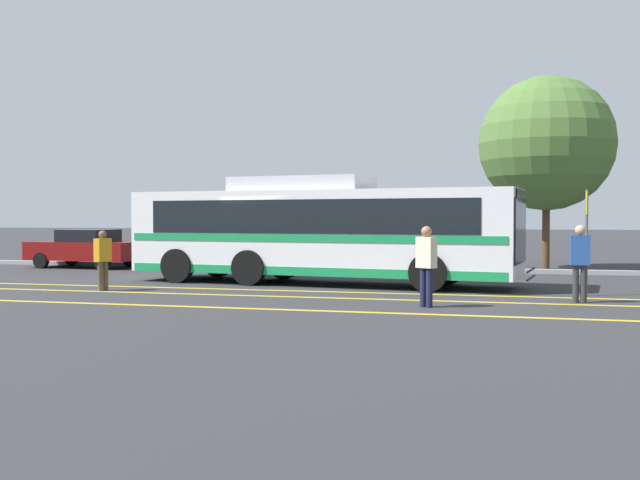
% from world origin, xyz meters
% --- Properties ---
extents(ground_plane, '(220.00, 220.00, 0.00)m').
position_xyz_m(ground_plane, '(0.00, 0.00, 0.00)').
color(ground_plane, '#2D2D30').
extents(lane_strip_0, '(31.19, 0.20, 0.01)m').
position_xyz_m(lane_strip_0, '(1.44, -2.27, 0.00)').
color(lane_strip_0, gold).
rests_on(lane_strip_0, ground_plane).
extents(lane_strip_1, '(31.19, 0.20, 0.01)m').
position_xyz_m(lane_strip_1, '(1.44, -3.69, 0.00)').
color(lane_strip_1, gold).
rests_on(lane_strip_1, ground_plane).
extents(lane_strip_2, '(31.19, 0.20, 0.01)m').
position_xyz_m(lane_strip_2, '(1.44, -6.16, 0.00)').
color(lane_strip_2, gold).
rests_on(lane_strip_2, ground_plane).
extents(curb_strip, '(39.19, 0.36, 0.15)m').
position_xyz_m(curb_strip, '(1.44, 5.71, 0.07)').
color(curb_strip, '#99999E').
rests_on(curb_strip, ground_plane).
extents(transit_bus, '(11.69, 3.88, 3.08)m').
position_xyz_m(transit_bus, '(1.43, -0.07, 1.55)').
color(transit_bus, white).
rests_on(transit_bus, ground_plane).
extents(parked_car_0, '(4.48, 2.27, 1.46)m').
position_xyz_m(parked_car_0, '(-9.00, 4.53, 0.75)').
color(parked_car_0, maroon).
rests_on(parked_car_0, ground_plane).
extents(parked_car_1, '(4.58, 1.91, 1.58)m').
position_xyz_m(parked_car_1, '(-3.16, 4.62, 0.78)').
color(parked_car_1, navy).
rests_on(parked_car_1, ground_plane).
extents(pedestrian_0, '(0.47, 0.42, 1.73)m').
position_xyz_m(pedestrian_0, '(5.07, -4.97, 0.98)').
color(pedestrian_0, '#191E38').
rests_on(pedestrian_0, ground_plane).
extents(pedestrian_1, '(0.43, 0.23, 1.74)m').
position_xyz_m(pedestrian_1, '(8.30, -3.24, 1.00)').
color(pedestrian_1, '#2D2D33').
rests_on(pedestrian_1, ground_plane).
extents(pedestrian_2, '(0.34, 0.47, 1.57)m').
position_xyz_m(pedestrian_2, '(-3.51, -3.51, 0.89)').
color(pedestrian_2, brown).
rests_on(pedestrian_2, ground_plane).
extents(bus_stop_sign, '(0.08, 0.40, 2.59)m').
position_xyz_m(bus_stop_sign, '(8.57, -1.66, 1.63)').
color(bus_stop_sign, '#59595E').
rests_on(bus_stop_sign, ground_plane).
extents(tree_1, '(5.00, 5.00, 7.18)m').
position_xyz_m(tree_1, '(8.00, 8.23, 4.67)').
color(tree_1, '#513823').
rests_on(tree_1, ground_plane).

